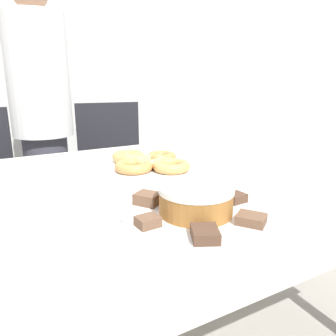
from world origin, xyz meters
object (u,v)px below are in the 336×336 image
object	(u,v)px
plate_donuts	(150,168)
person_standing	(43,125)
plate_cake	(196,215)
frosted_cake	(196,200)
office_chair_right	(115,181)

from	to	relation	value
plate_donuts	person_standing	bearing A→B (deg)	105.42
person_standing	plate_donuts	distance (m)	0.85
plate_donuts	plate_cake	bearing A→B (deg)	-101.77
frosted_cake	person_standing	bearing A→B (deg)	96.33
office_chair_right	frosted_cake	xyz separation A→B (m)	(-0.26, -1.29, 0.36)
plate_cake	frosted_cake	size ratio (longest dim) A/B	1.97
office_chair_right	plate_cake	world-z (taller)	office_chair_right
person_standing	plate_cake	bearing A→B (deg)	-83.67
frosted_cake	office_chair_right	bearing A→B (deg)	78.63
plate_donuts	office_chair_right	bearing A→B (deg)	78.82
plate_cake	frosted_cake	distance (m)	0.04
plate_cake	plate_donuts	size ratio (longest dim) A/B	1.02
person_standing	plate_cake	size ratio (longest dim) A/B	4.51
office_chair_right	plate_cake	xyz separation A→B (m)	(-0.26, -1.29, 0.32)
person_standing	plate_donuts	size ratio (longest dim) A/B	4.61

